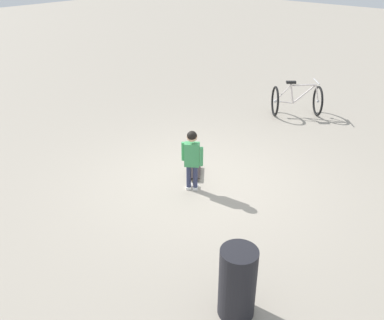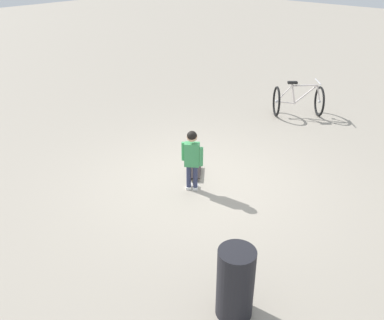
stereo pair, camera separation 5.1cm
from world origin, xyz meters
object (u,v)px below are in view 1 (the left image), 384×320
object	(u,v)px
child_person	(192,154)
trash_bin	(237,283)
bicycle_far	(297,100)
skateboard	(195,171)

from	to	relation	value
child_person	trash_bin	xyz separation A→B (m)	(-1.61, -2.08, -0.23)
bicycle_far	trash_bin	xyz separation A→B (m)	(-5.80, -2.47, 0.05)
bicycle_far	trash_bin	bearing A→B (deg)	-156.90
bicycle_far	trash_bin	distance (m)	6.30
skateboard	trash_bin	distance (m)	3.15
child_person	skateboard	world-z (taller)	child_person
child_person	trash_bin	world-z (taller)	child_person
child_person	bicycle_far	xyz separation A→B (m)	(4.18, 0.39, -0.28)
bicycle_far	trash_bin	size ratio (longest dim) A/B	1.48
skateboard	trash_bin	size ratio (longest dim) A/B	0.64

